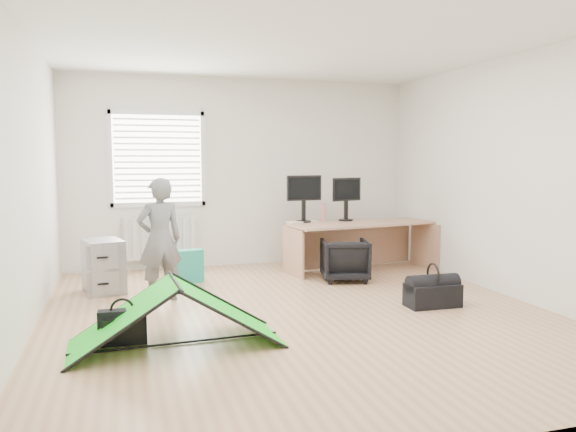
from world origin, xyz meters
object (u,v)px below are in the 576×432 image
object	(u,v)px
desk	(361,247)
thermos	(323,212)
monitor_right	(346,205)
kite	(176,313)
person	(160,240)
monitor_left	(304,205)
storage_crate	(354,257)
filing_cabinet	(104,266)
office_chair	(345,260)
laptop_bag	(123,327)
duffel_bag	(432,295)

from	to	relation	value
desk	thermos	xyz separation A→B (m)	(-0.46, 0.28, 0.47)
monitor_right	thermos	world-z (taller)	monitor_right
kite	desk	bearing A→B (deg)	38.33
person	thermos	bearing A→B (deg)	-167.49
monitor_left	storage_crate	size ratio (longest dim) A/B	1.07
filing_cabinet	monitor_right	world-z (taller)	monitor_right
storage_crate	office_chair	bearing A→B (deg)	-119.73
desk	filing_cabinet	world-z (taller)	desk
filing_cabinet	kite	bearing A→B (deg)	-88.62
thermos	laptop_bag	world-z (taller)	thermos
office_chair	laptop_bag	world-z (taller)	office_chair
monitor_left	duffel_bag	world-z (taller)	monitor_left
thermos	office_chair	world-z (taller)	thermos
person	storage_crate	world-z (taller)	person
filing_cabinet	monitor_left	xyz separation A→B (m)	(2.62, 0.50, 0.61)
storage_crate	duffel_bag	world-z (taller)	storage_crate
filing_cabinet	storage_crate	xyz separation A→B (m)	(3.44, 0.66, -0.18)
filing_cabinet	thermos	xyz separation A→B (m)	(2.91, 0.52, 0.50)
monitor_right	thermos	bearing A→B (deg)	161.71
laptop_bag	filing_cabinet	bearing A→B (deg)	98.87
office_chair	kite	size ratio (longest dim) A/B	0.34
monitor_left	laptop_bag	distance (m)	3.55
office_chair	kite	xyz separation A→B (m)	(-2.30, -1.91, 0.00)
filing_cabinet	person	size ratio (longest dim) A/B	0.46
monitor_right	filing_cabinet	bearing A→B (deg)	173.07
person	storage_crate	distance (m)	3.14
filing_cabinet	kite	size ratio (longest dim) A/B	0.35
desk	storage_crate	world-z (taller)	desk
storage_crate	laptop_bag	distance (m)	4.18
desk	filing_cabinet	distance (m)	3.38
desk	duffel_bag	size ratio (longest dim) A/B	3.57
storage_crate	person	bearing A→B (deg)	-156.10
desk	storage_crate	xyz separation A→B (m)	(0.07, 0.42, -0.21)
thermos	laptop_bag	size ratio (longest dim) A/B	0.65
desk	person	world-z (taller)	person
kite	storage_crate	world-z (taller)	kite
filing_cabinet	thermos	distance (m)	3.00
filing_cabinet	laptop_bag	size ratio (longest dim) A/B	1.56
monitor_left	desk	bearing A→B (deg)	-23.32
monitor_right	person	size ratio (longest dim) A/B	0.34
kite	office_chair	bearing A→B (deg)	37.05
filing_cabinet	duffel_bag	size ratio (longest dim) A/B	1.10
kite	storage_crate	xyz separation A→B (m)	(2.80, 2.79, -0.14)
office_chair	person	xyz separation A→B (m)	(-2.32, -0.37, 0.41)
monitor_right	office_chair	xyz separation A→B (m)	(-0.31, -0.73, -0.64)
person	laptop_bag	xyz separation A→B (m)	(-0.41, -1.39, -0.53)
filing_cabinet	thermos	size ratio (longest dim) A/B	2.41
monitor_right	laptop_bag	world-z (taller)	monitor_right
person	office_chair	bearing A→B (deg)	175.65
office_chair	laptop_bag	bearing A→B (deg)	45.45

